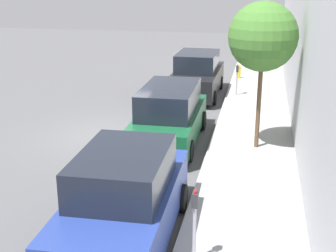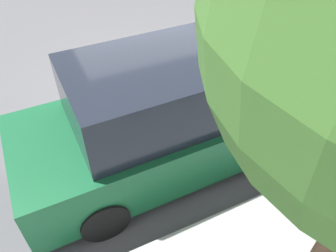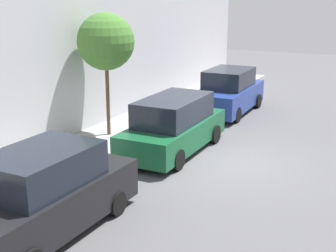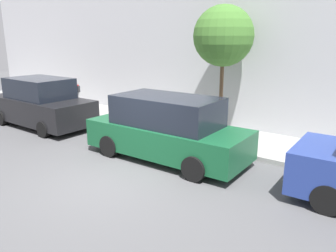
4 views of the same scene
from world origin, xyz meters
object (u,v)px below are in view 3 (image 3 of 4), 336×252
parked_minivan_second (174,126)px  street_tree (106,42)px  parked_suv_nearest (229,92)px  parking_meter_near (203,85)px  parked_suv_third (43,195)px

parked_minivan_second → street_tree: size_ratio=1.10×
street_tree → parked_suv_nearest: bearing=-114.0°
parked_minivan_second → parking_meter_near: bearing=-74.8°
parked_suv_nearest → parked_minivan_second: (-0.27, 6.07, -0.01)m
parked_suv_nearest → parked_suv_third: size_ratio=1.01×
parked_minivan_second → parked_suv_third: (0.01, 6.40, 0.01)m
parked_suv_nearest → parked_minivan_second: 6.07m
parked_suv_third → parking_meter_near: size_ratio=3.34×
parked_suv_nearest → parking_meter_near: parked_suv_nearest is taller
parked_suv_third → street_tree: (2.84, -6.68, 2.65)m
parked_minivan_second → street_tree: street_tree is taller
parked_suv_third → street_tree: street_tree is taller
parked_suv_third → street_tree: size_ratio=1.08×
parked_suv_nearest → parked_minivan_second: parked_suv_nearest is taller
parked_minivan_second → parked_suv_nearest: bearing=-87.4°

